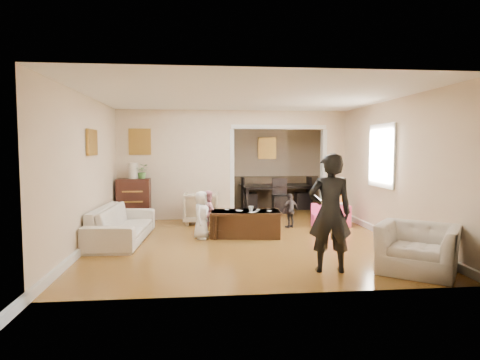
{
  "coord_description": "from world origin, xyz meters",
  "views": [
    {
      "loc": [
        -0.84,
        -8.11,
        1.69
      ],
      "look_at": [
        0.0,
        0.2,
        1.05
      ],
      "focal_mm": 30.76,
      "sensor_mm": 36.0,
      "label": 1
    }
  ],
  "objects": [
    {
      "name": "cereal_box",
      "position": [
        2.31,
        0.66,
        0.61
      ],
      "size": [
        0.21,
        0.09,
        0.3
      ],
      "primitive_type": "cube",
      "rotation": [
        0.0,
        0.0,
        -0.1
      ],
      "color": "yellow",
      "rests_on": "play_table"
    },
    {
      "name": "coffee_cup",
      "position": [
        0.15,
        -0.37,
        0.54
      ],
      "size": [
        0.12,
        0.12,
        0.1
      ],
      "primitive_type": "imported",
      "rotation": [
        0.0,
        0.0,
        -0.13
      ],
      "color": "beige",
      "rests_on": "coffee_table"
    },
    {
      "name": "play_table",
      "position": [
        2.19,
        0.56,
        0.23
      ],
      "size": [
        0.52,
        0.52,
        0.46
      ],
      "primitive_type": "cube",
      "rotation": [
        0.0,
        0.0,
        -0.1
      ],
      "color": "#E33B6A",
      "rests_on": "ground"
    },
    {
      "name": "table_lamp",
      "position": [
        -2.32,
        1.41,
        1.19
      ],
      "size": [
        0.22,
        0.22,
        0.36
      ],
      "primitive_type": "cylinder",
      "color": "beige",
      "rests_on": "dresser"
    },
    {
      "name": "partition_right",
      "position": [
        2.48,
        1.8,
        1.3
      ],
      "size": [
        0.55,
        0.18,
        2.6
      ],
      "primitive_type": "cube",
      "color": "beige",
      "rests_on": "ground"
    },
    {
      "name": "sofa",
      "position": [
        -2.24,
        -0.5,
        0.32
      ],
      "size": [
        0.97,
        2.21,
        0.63
      ],
      "primitive_type": "imported",
      "rotation": [
        0.0,
        0.0,
        1.51
      ],
      "color": "silver",
      "rests_on": "ground"
    },
    {
      "name": "coffee_table",
      "position": [
        0.05,
        -0.32,
        0.25
      ],
      "size": [
        1.39,
        0.82,
        0.49
      ],
      "primitive_type": "cube",
      "rotation": [
        0.0,
        0.0,
        -0.13
      ],
      "color": "#351D10",
      "rests_on": "ground"
    },
    {
      "name": "adult_person",
      "position": [
        0.94,
        -2.71,
        0.82
      ],
      "size": [
        0.63,
        0.45,
        1.63
      ],
      "primitive_type": "imported",
      "rotation": [
        0.0,
        0.0,
        3.03
      ],
      "color": "black",
      "rests_on": "ground"
    },
    {
      "name": "child_kneel_b",
      "position": [
        -0.65,
        -0.02,
        0.43
      ],
      "size": [
        0.41,
        0.48,
        0.86
      ],
      "primitive_type": "imported",
      "rotation": [
        0.0,
        0.0,
        1.79
      ],
      "color": "pink",
      "rests_on": "ground"
    },
    {
      "name": "child_kneel_a",
      "position": [
        -0.8,
        -0.47,
        0.45
      ],
      "size": [
        0.41,
        0.51,
        0.9
      ],
      "primitive_type": "imported",
      "rotation": [
        0.0,
        0.0,
        1.26
      ],
      "color": "white",
      "rests_on": "ground"
    },
    {
      "name": "floor",
      "position": [
        0.0,
        0.0,
        0.0
      ],
      "size": [
        7.0,
        7.0,
        0.0
      ],
      "primitive_type": "plane",
      "color": "#AB772C",
      "rests_on": "ground"
    },
    {
      "name": "cyan_cup",
      "position": [
        2.09,
        0.51,
        0.5
      ],
      "size": [
        0.08,
        0.08,
        0.08
      ],
      "primitive_type": "cylinder",
      "color": "#2AB2D3",
      "rests_on": "play_table"
    },
    {
      "name": "armchair_front",
      "position": [
        2.14,
        -2.86,
        0.33
      ],
      "size": [
        1.34,
        1.32,
        0.66
      ],
      "primitive_type": "imported",
      "rotation": [
        0.0,
        0.0,
        -0.65
      ],
      "color": "silver",
      "rests_on": "ground"
    },
    {
      "name": "dining_table",
      "position": [
        1.3,
        3.1,
        0.35
      ],
      "size": [
        2.03,
        1.21,
        0.69
      ],
      "primitive_type": "imported",
      "rotation": [
        0.0,
        0.0,
        0.06
      ],
      "color": "black",
      "rests_on": "ground"
    },
    {
      "name": "framed_art_sofa_wall",
      "position": [
        -2.71,
        -0.6,
        1.8
      ],
      "size": [
        0.03,
        0.55,
        0.4
      ],
      "primitive_type": "cube",
      "color": "brown"
    },
    {
      "name": "window_pane",
      "position": [
        2.73,
        -0.4,
        1.55
      ],
      "size": [
        0.03,
        0.95,
        1.1
      ],
      "primitive_type": "cube",
      "color": "white",
      "rests_on": "ground"
    },
    {
      "name": "framed_art_partition",
      "position": [
        -2.2,
        1.7,
        1.85
      ],
      "size": [
        0.45,
        0.03,
        0.55
      ],
      "primitive_type": "cube",
      "color": "brown",
      "rests_on": "partition_left"
    },
    {
      "name": "partition_left",
      "position": [
        -1.38,
        1.8,
        1.3
      ],
      "size": [
        2.75,
        0.18,
        2.6
      ],
      "primitive_type": "cube",
      "color": "beige",
      "rests_on": "ground"
    },
    {
      "name": "toy_block",
      "position": [
        2.07,
        0.68,
        0.49
      ],
      "size": [
        0.09,
        0.08,
        0.05
      ],
      "primitive_type": "cube",
      "rotation": [
        0.0,
        0.0,
        0.25
      ],
      "color": "red",
      "rests_on": "play_table"
    },
    {
      "name": "potted_plant",
      "position": [
        -2.12,
        1.41,
        1.17
      ],
      "size": [
        0.3,
        0.26,
        0.33
      ],
      "primitive_type": "imported",
      "color": "#4C8038",
      "rests_on": "dresser"
    },
    {
      "name": "dresser",
      "position": [
        -2.32,
        1.41,
        0.5
      ],
      "size": [
        0.73,
        0.41,
        1.01
      ],
      "primitive_type": "cube",
      "color": "#33140F",
      "rests_on": "ground"
    },
    {
      "name": "framed_art_alcove",
      "position": [
        1.1,
        3.44,
        1.7
      ],
      "size": [
        0.45,
        0.03,
        0.55
      ],
      "primitive_type": "cube",
      "color": "brown"
    },
    {
      "name": "child_toddler",
      "position": [
        1.1,
        0.43,
        0.37
      ],
      "size": [
        0.46,
        0.39,
        0.74
      ],
      "primitive_type": "imported",
      "rotation": [
        0.0,
        0.0,
        -2.58
      ],
      "color": "black",
      "rests_on": "ground"
    },
    {
      "name": "play_bowl",
      "position": [
        2.24,
        0.44,
        0.49
      ],
      "size": [
        0.24,
        0.24,
        0.05
      ],
      "primitive_type": "imported",
      "rotation": [
        0.0,
        0.0,
        -0.1
      ],
      "color": "silver",
      "rests_on": "play_table"
    },
    {
      "name": "craft_papers",
      "position": [
        0.11,
        -0.32,
        0.49
      ],
      "size": [
        0.9,
        0.53,
        0.0
      ],
      "color": "white",
      "rests_on": "coffee_table"
    },
    {
      "name": "armchair_back",
      "position": [
        -0.79,
        1.15,
        0.35
      ],
      "size": [
        0.8,
        0.82,
        0.71
      ],
      "primitive_type": "imported",
      "rotation": [
        0.0,
        0.0,
        3.08
      ],
      "color": "tan",
      "rests_on": "ground"
    },
    {
      "name": "partition_header",
      "position": [
        1.1,
        1.8,
        2.42
      ],
      "size": [
        2.22,
        0.18,
        0.35
      ],
      "primitive_type": "cube",
      "color": "beige",
      "rests_on": "partition_right"
    }
  ]
}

